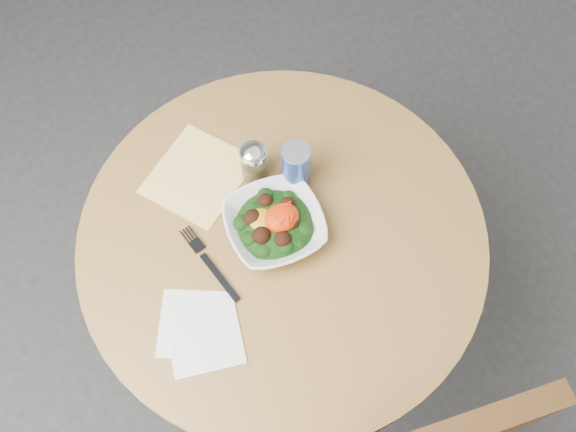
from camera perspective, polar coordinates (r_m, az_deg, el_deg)
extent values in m
plane|color=#2A2A2C|center=(2.11, -0.35, -10.13)|extent=(6.00, 6.00, 0.00)
cylinder|color=black|center=(2.09, -0.35, -10.01)|extent=(0.52, 0.52, 0.03)
cylinder|color=black|center=(1.77, -0.41, -6.95)|extent=(0.10, 0.10, 0.71)
cylinder|color=#B27B40|center=(1.42, -0.51, -1.97)|extent=(0.90, 0.90, 0.04)
cube|color=#FFB00D|center=(1.48, -8.01, 3.60)|extent=(0.28, 0.28, 0.00)
cube|color=white|center=(1.34, -8.27, -9.49)|extent=(0.20, 0.20, 0.00)
cube|color=white|center=(1.33, -7.40, -10.60)|extent=(0.18, 0.18, 0.00)
imported|color=white|center=(1.38, -1.20, -0.79)|extent=(0.24, 0.24, 0.05)
ellipsoid|color=black|center=(1.39, -1.20, -0.81)|extent=(0.17, 0.17, 0.06)
ellipsoid|color=#C09A13|center=(1.36, -2.41, -0.30)|extent=(0.05, 0.05, 0.02)
ellipsoid|color=#F33805|center=(1.36, -0.59, -0.14)|extent=(0.08, 0.07, 0.03)
cube|color=black|center=(1.36, -6.09, -5.44)|extent=(0.03, 0.13, 0.00)
cube|color=black|center=(1.41, -8.44, -2.15)|extent=(0.04, 0.07, 0.00)
cylinder|color=silver|center=(1.43, -3.04, 4.61)|extent=(0.06, 0.06, 0.09)
cylinder|color=#A1894B|center=(1.45, -3.01, 4.22)|extent=(0.05, 0.05, 0.05)
cylinder|color=white|center=(1.39, -3.14, 5.63)|extent=(0.06, 0.06, 0.01)
ellipsoid|color=white|center=(1.39, -3.15, 5.75)|extent=(0.06, 0.06, 0.03)
cylinder|color=#0D1D92|center=(1.41, 0.73, 4.43)|extent=(0.07, 0.07, 0.12)
cylinder|color=silver|center=(1.36, 0.76, 5.77)|extent=(0.06, 0.06, 0.00)
cube|color=silver|center=(1.36, 0.73, 6.11)|extent=(0.02, 0.02, 0.00)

